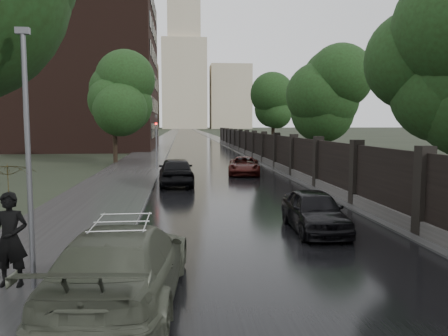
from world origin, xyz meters
TOP-DOWN VIEW (x-y plane):
  - ground at (0.00, 0.00)m, footprint 800.00×800.00m
  - road at (0.00, 190.00)m, footprint 8.00×420.00m
  - sidewalk_left at (-6.00, 190.00)m, footprint 4.00×420.00m
  - verge_right at (5.50, 190.00)m, footprint 3.00×420.00m
  - fence_right at (4.60, 32.01)m, footprint 0.45×75.72m
  - tree_left_far at (-8.00, 30.00)m, footprint 4.25×4.25m
  - tree_right_b at (7.50, 22.00)m, footprint 4.08×4.08m
  - tree_right_c at (7.50, 40.00)m, footprint 4.08×4.08m
  - lamp_post at (-5.40, 1.50)m, footprint 0.25×0.12m
  - traffic_light at (-4.30, 24.99)m, footprint 0.16×0.32m
  - brick_building at (-18.00, 52.00)m, footprint 24.00×18.00m
  - stalinist_tower at (0.00, 300.00)m, footprint 92.00×30.00m
  - volga_sedan at (-3.60, 0.89)m, footprint 2.53×5.34m
  - hatchback_left at (-2.80, 16.71)m, footprint 2.05×4.66m
  - car_right_near at (1.60, 5.93)m, footprint 1.61×3.84m
  - car_right_far at (1.60, 21.18)m, footprint 2.56×4.55m
  - pedestrian_umbrella at (-5.84, 1.61)m, footprint 1.16×1.18m

SIDE VIEW (x-z plane):
  - ground at x=0.00m, z-range 0.00..0.00m
  - road at x=0.00m, z-range 0.00..0.02m
  - verge_right at x=5.50m, z-range 0.00..0.08m
  - sidewalk_left at x=-6.00m, z-range 0.00..0.16m
  - car_right_far at x=1.60m, z-range 0.00..1.20m
  - car_right_near at x=1.60m, z-range 0.00..1.30m
  - volga_sedan at x=-3.60m, z-range 0.00..1.51m
  - hatchback_left at x=-2.80m, z-range 0.00..1.56m
  - fence_right at x=4.60m, z-range -0.34..2.36m
  - pedestrian_umbrella at x=-5.84m, z-range 0.64..3.57m
  - traffic_light at x=-4.30m, z-range 0.40..4.40m
  - lamp_post at x=-5.40m, z-range 0.12..5.23m
  - tree_right_b at x=7.50m, z-range 1.44..8.46m
  - tree_right_c at x=7.50m, z-range 1.44..8.46m
  - tree_left_far at x=-8.00m, z-range 1.55..8.94m
  - brick_building at x=-18.00m, z-range 0.00..20.00m
  - stalinist_tower at x=0.00m, z-range -41.12..117.88m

